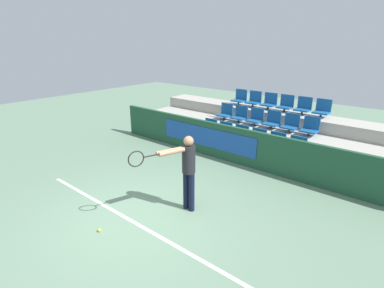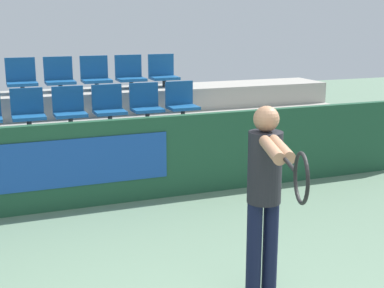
{
  "view_description": "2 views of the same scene",
  "coord_description": "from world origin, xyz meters",
  "views": [
    {
      "loc": [
        4.34,
        -3.44,
        3.57
      ],
      "look_at": [
        -0.1,
        1.91,
        1.12
      ],
      "focal_mm": 28.0,
      "sensor_mm": 36.0,
      "label": 1
    },
    {
      "loc": [
        -1.49,
        -2.74,
        2.38
      ],
      "look_at": [
        0.52,
        2.45,
        1.07
      ],
      "focal_mm": 50.0,
      "sensor_mm": 36.0,
      "label": 2
    }
  ],
  "objects": [
    {
      "name": "stadium_chair_5",
      "position": [
        1.54,
        4.58,
        0.64
      ],
      "size": [
        0.48,
        0.41,
        0.57
      ],
      "color": "#333333",
      "rests_on": "bleacher_tier_front"
    },
    {
      "name": "stadium_chair_16",
      "position": [
        0.92,
        6.52,
        1.42
      ],
      "size": [
        0.48,
        0.41,
        0.57
      ],
      "color": "#333333",
      "rests_on": "bleacher_tier_back"
    },
    {
      "name": "stadium_chair_6",
      "position": [
        -1.54,
        5.55,
        1.03
      ],
      "size": [
        0.48,
        0.41,
        0.57
      ],
      "color": "#333333",
      "rests_on": "bleacher_tier_middle"
    },
    {
      "name": "tennis_ball",
      "position": [
        -0.22,
        -0.78,
        0.03
      ],
      "size": [
        0.07,
        0.07,
        0.07
      ],
      "color": "#CCDB33",
      "rests_on": "ground"
    },
    {
      "name": "court_baseline",
      "position": [
        0.0,
        -0.15,
        0.0
      ],
      "size": [
        6.21,
        0.08,
        0.01
      ],
      "color": "white",
      "rests_on": "ground"
    },
    {
      "name": "bleacher_tier_front",
      "position": [
        0.0,
        4.46,
        0.2
      ],
      "size": [
        9.3,
        0.97,
        0.39
      ],
      "color": "#ADA89E",
      "rests_on": "ground"
    },
    {
      "name": "stadium_chair_2",
      "position": [
        -0.31,
        4.58,
        0.64
      ],
      "size": [
        0.48,
        0.41,
        0.57
      ],
      "color": "#333333",
      "rests_on": "bleacher_tier_front"
    },
    {
      "name": "stadium_chair_9",
      "position": [
        0.31,
        5.55,
        1.03
      ],
      "size": [
        0.48,
        0.41,
        0.57
      ],
      "color": "#333333",
      "rests_on": "bleacher_tier_middle"
    },
    {
      "name": "stadium_chair_13",
      "position": [
        -0.92,
        6.52,
        1.42
      ],
      "size": [
        0.48,
        0.41,
        0.57
      ],
      "color": "#333333",
      "rests_on": "bleacher_tier_back"
    },
    {
      "name": "stadium_chair_11",
      "position": [
        1.54,
        5.55,
        1.03
      ],
      "size": [
        0.48,
        0.41,
        0.57
      ],
      "color": "#333333",
      "rests_on": "bleacher_tier_middle"
    },
    {
      "name": "stadium_chair_15",
      "position": [
        0.31,
        6.52,
        1.42
      ],
      "size": [
        0.48,
        0.41,
        0.57
      ],
      "color": "#333333",
      "rests_on": "bleacher_tier_back"
    },
    {
      "name": "stadium_chair_17",
      "position": [
        1.54,
        6.52,
        1.42
      ],
      "size": [
        0.48,
        0.41,
        0.57
      ],
      "color": "#333333",
      "rests_on": "bleacher_tier_back"
    },
    {
      "name": "stadium_chair_8",
      "position": [
        -0.31,
        5.55,
        1.03
      ],
      "size": [
        0.48,
        0.41,
        0.57
      ],
      "color": "#333333",
      "rests_on": "bleacher_tier_middle"
    },
    {
      "name": "bleacher_tier_middle",
      "position": [
        0.0,
        5.42,
        0.39
      ],
      "size": [
        9.3,
        0.97,
        0.78
      ],
      "color": "#ADA89E",
      "rests_on": "ground"
    },
    {
      "name": "stadium_chair_14",
      "position": [
        -0.31,
        6.52,
        1.42
      ],
      "size": [
        0.48,
        0.41,
        0.57
      ],
      "color": "#333333",
      "rests_on": "bleacher_tier_back"
    },
    {
      "name": "bleacher_tier_back",
      "position": [
        0.0,
        6.39,
        0.59
      ],
      "size": [
        9.3,
        0.97,
        1.17
      ],
      "color": "#ADA89E",
      "rests_on": "ground"
    },
    {
      "name": "tennis_player",
      "position": [
        0.57,
        0.9,
        1.03
      ],
      "size": [
        0.57,
        1.39,
        1.7
      ],
      "rotation": [
        0.0,
        0.0,
        -0.32
      ],
      "color": "black",
      "rests_on": "ground"
    },
    {
      "name": "stadium_chair_3",
      "position": [
        0.31,
        4.58,
        0.64
      ],
      "size": [
        0.48,
        0.41,
        0.57
      ],
      "color": "#333333",
      "rests_on": "bleacher_tier_front"
    },
    {
      "name": "stadium_chair_0",
      "position": [
        -1.54,
        4.58,
        0.64
      ],
      "size": [
        0.48,
        0.41,
        0.57
      ],
      "color": "#333333",
      "rests_on": "bleacher_tier_front"
    },
    {
      "name": "stadium_chair_12",
      "position": [
        -1.54,
        6.52,
        1.42
      ],
      "size": [
        0.48,
        0.41,
        0.57
      ],
      "color": "#333333",
      "rests_on": "bleacher_tier_back"
    },
    {
      "name": "stadium_chair_4",
      "position": [
        0.92,
        4.58,
        0.64
      ],
      "size": [
        0.48,
        0.41,
        0.57
      ],
      "color": "#333333",
      "rests_on": "bleacher_tier_front"
    },
    {
      "name": "stadium_chair_7",
      "position": [
        -0.92,
        5.55,
        1.03
      ],
      "size": [
        0.48,
        0.41,
        0.57
      ],
      "color": "#333333",
      "rests_on": "bleacher_tier_middle"
    },
    {
      "name": "stadium_chair_10",
      "position": [
        0.92,
        5.55,
        1.03
      ],
      "size": [
        0.48,
        0.41,
        0.57
      ],
      "color": "#333333",
      "rests_on": "bleacher_tier_middle"
    },
    {
      "name": "ground_plane",
      "position": [
        0.0,
        0.0,
        0.0
      ],
      "size": [
        30.0,
        30.0,
        0.0
      ],
      "primitive_type": "plane",
      "color": "slate"
    },
    {
      "name": "barrier_wall",
      "position": [
        -0.03,
        3.89,
        0.56
      ],
      "size": [
        9.7,
        0.14,
        1.12
      ],
      "color": "#1E4C33",
      "rests_on": "ground"
    },
    {
      "name": "stadium_chair_1",
      "position": [
        -0.92,
        4.58,
        0.64
      ],
      "size": [
        0.48,
        0.41,
        0.57
      ],
      "color": "#333333",
      "rests_on": "bleacher_tier_front"
    }
  ]
}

